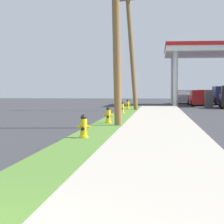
{
  "coord_description": "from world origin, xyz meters",
  "views": [
    {
      "loc": [
        2.95,
        -3.82,
        1.66
      ],
      "look_at": [
        1.2,
        13.48,
        0.8
      ],
      "focal_mm": 74.22,
      "sensor_mm": 36.0,
      "label": 1
    }
  ],
  "objects_px": {
    "fire_hydrant_fifth": "(128,105)",
    "car_red_by_far_pump": "(199,98)",
    "fire_hydrant_fourth": "(122,108)",
    "utility_pole_midground": "(116,10)",
    "car_silver_by_near_pump": "(184,97)",
    "utility_pole_background": "(131,49)",
    "fire_hydrant_second": "(84,128)",
    "truck_navy_on_apron": "(221,96)",
    "fire_hydrant_third": "(108,116)"
  },
  "relations": [
    {
      "from": "fire_hydrant_fifth",
      "to": "car_red_by_far_pump",
      "type": "distance_m",
      "value": 13.3
    },
    {
      "from": "fire_hydrant_third",
      "to": "utility_pole_background",
      "type": "relative_size",
      "value": 0.08
    },
    {
      "from": "utility_pole_midground",
      "to": "car_silver_by_near_pump",
      "type": "xyz_separation_m",
      "value": [
        4.79,
        35.55,
        -4.22
      ]
    },
    {
      "from": "fire_hydrant_fifth",
      "to": "fire_hydrant_third",
      "type": "bearing_deg",
      "value": -89.48
    },
    {
      "from": "fire_hydrant_second",
      "to": "fire_hydrant_fifth",
      "type": "height_order",
      "value": "same"
    },
    {
      "from": "fire_hydrant_fourth",
      "to": "utility_pole_midground",
      "type": "xyz_separation_m",
      "value": [
        0.53,
        -10.24,
        4.49
      ]
    },
    {
      "from": "truck_navy_on_apron",
      "to": "car_silver_by_near_pump",
      "type": "bearing_deg",
      "value": 133.08
    },
    {
      "from": "fire_hydrant_third",
      "to": "fire_hydrant_fourth",
      "type": "relative_size",
      "value": 1.0
    },
    {
      "from": "fire_hydrant_fifth",
      "to": "utility_pole_midground",
      "type": "height_order",
      "value": "utility_pole_midground"
    },
    {
      "from": "fire_hydrant_fifth",
      "to": "utility_pole_midground",
      "type": "relative_size",
      "value": 0.08
    },
    {
      "from": "fire_hydrant_second",
      "to": "utility_pole_background",
      "type": "distance_m",
      "value": 21.13
    },
    {
      "from": "fire_hydrant_second",
      "to": "fire_hydrant_fourth",
      "type": "xyz_separation_m",
      "value": [
        0.04,
        15.12,
        0.0
      ]
    },
    {
      "from": "car_silver_by_near_pump",
      "to": "truck_navy_on_apron",
      "type": "distance_m",
      "value": 5.39
    },
    {
      "from": "fire_hydrant_second",
      "to": "fire_hydrant_fifth",
      "type": "xyz_separation_m",
      "value": [
        -0.06,
        21.83,
        0.0
      ]
    },
    {
      "from": "fire_hydrant_third",
      "to": "truck_navy_on_apron",
      "type": "xyz_separation_m",
      "value": [
        8.96,
        30.06,
        0.47
      ]
    },
    {
      "from": "truck_navy_on_apron",
      "to": "car_red_by_far_pump",
      "type": "bearing_deg",
      "value": -130.25
    },
    {
      "from": "fire_hydrant_fifth",
      "to": "utility_pole_background",
      "type": "xyz_separation_m",
      "value": [
        0.35,
        -1.13,
        4.22
      ]
    },
    {
      "from": "utility_pole_midground",
      "to": "car_red_by_far_pump",
      "type": "relative_size",
      "value": 2.08
    },
    {
      "from": "fire_hydrant_third",
      "to": "car_red_by_far_pump",
      "type": "xyz_separation_m",
      "value": [
        6.36,
        26.99,
        0.28
      ]
    },
    {
      "from": "fire_hydrant_third",
      "to": "car_red_by_far_pump",
      "type": "distance_m",
      "value": 27.73
    },
    {
      "from": "fire_hydrant_fourth",
      "to": "utility_pole_midground",
      "type": "bearing_deg",
      "value": -87.02
    },
    {
      "from": "fire_hydrant_third",
      "to": "utility_pole_midground",
      "type": "distance_m",
      "value": 4.78
    },
    {
      "from": "car_red_by_far_pump",
      "to": "utility_pole_background",
      "type": "bearing_deg",
      "value": -115.8
    },
    {
      "from": "car_silver_by_near_pump",
      "to": "truck_navy_on_apron",
      "type": "height_order",
      "value": "truck_navy_on_apron"
    },
    {
      "from": "car_silver_by_near_pump",
      "to": "fire_hydrant_second",
      "type": "bearing_deg",
      "value": -97.56
    },
    {
      "from": "fire_hydrant_fourth",
      "to": "utility_pole_midground",
      "type": "relative_size",
      "value": 0.08
    },
    {
      "from": "fire_hydrant_second",
      "to": "utility_pole_background",
      "type": "relative_size",
      "value": 0.08
    },
    {
      "from": "utility_pole_background",
      "to": "car_red_by_far_pump",
      "type": "xyz_separation_m",
      "value": [
        6.15,
        12.73,
        -3.94
      ]
    },
    {
      "from": "fire_hydrant_second",
      "to": "car_red_by_far_pump",
      "type": "distance_m",
      "value": 34.04
    },
    {
      "from": "fire_hydrant_fourth",
      "to": "car_silver_by_near_pump",
      "type": "xyz_separation_m",
      "value": [
        5.32,
        25.31,
        0.28
      ]
    },
    {
      "from": "utility_pole_midground",
      "to": "utility_pole_background",
      "type": "height_order",
      "value": "utility_pole_midground"
    },
    {
      "from": "fire_hydrant_second",
      "to": "car_red_by_far_pump",
      "type": "relative_size",
      "value": 0.16
    },
    {
      "from": "truck_navy_on_apron",
      "to": "fire_hydrant_fourth",
      "type": "bearing_deg",
      "value": -112.83
    },
    {
      "from": "fire_hydrant_second",
      "to": "truck_navy_on_apron",
      "type": "height_order",
      "value": "truck_navy_on_apron"
    },
    {
      "from": "fire_hydrant_fifth",
      "to": "utility_pole_midground",
      "type": "xyz_separation_m",
      "value": [
        0.63,
        -16.95,
        4.49
      ]
    },
    {
      "from": "utility_pole_midground",
      "to": "truck_navy_on_apron",
      "type": "distance_m",
      "value": 32.98
    },
    {
      "from": "fire_hydrant_second",
      "to": "utility_pole_midground",
      "type": "height_order",
      "value": "utility_pole_midground"
    },
    {
      "from": "fire_hydrant_third",
      "to": "utility_pole_midground",
      "type": "bearing_deg",
      "value": -72.54
    },
    {
      "from": "utility_pole_background",
      "to": "truck_navy_on_apron",
      "type": "relative_size",
      "value": 1.61
    },
    {
      "from": "utility_pole_background",
      "to": "fire_hydrant_fourth",
      "type": "bearing_deg",
      "value": -92.54
    },
    {
      "from": "fire_hydrant_third",
      "to": "car_silver_by_near_pump",
      "type": "relative_size",
      "value": 0.16
    },
    {
      "from": "fire_hydrant_second",
      "to": "fire_hydrant_third",
      "type": "relative_size",
      "value": 1.0
    },
    {
      "from": "utility_pole_background",
      "to": "car_red_by_far_pump",
      "type": "distance_m",
      "value": 14.68
    },
    {
      "from": "car_red_by_far_pump",
      "to": "truck_navy_on_apron",
      "type": "relative_size",
      "value": 0.82
    },
    {
      "from": "fire_hydrant_second",
      "to": "utility_pole_midground",
      "type": "xyz_separation_m",
      "value": [
        0.57,
        4.88,
        4.49
      ]
    },
    {
      "from": "fire_hydrant_third",
      "to": "fire_hydrant_fourth",
      "type": "bearing_deg",
      "value": 90.28
    },
    {
      "from": "fire_hydrant_second",
      "to": "fire_hydrant_third",
      "type": "distance_m",
      "value": 6.44
    },
    {
      "from": "fire_hydrant_fourth",
      "to": "utility_pole_midground",
      "type": "height_order",
      "value": "utility_pole_midground"
    },
    {
      "from": "car_red_by_far_pump",
      "to": "truck_navy_on_apron",
      "type": "bearing_deg",
      "value": 49.75
    },
    {
      "from": "fire_hydrant_fifth",
      "to": "car_red_by_far_pump",
      "type": "relative_size",
      "value": 0.16
    }
  ]
}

